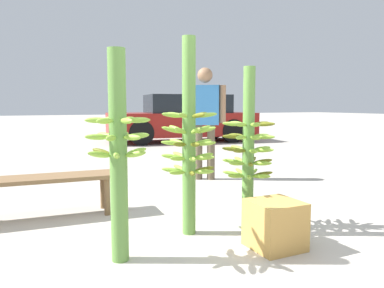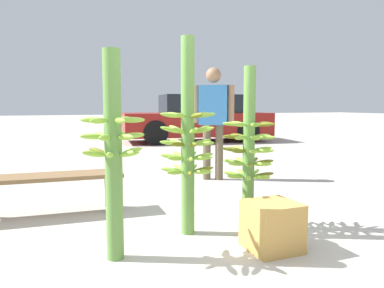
{
  "view_description": "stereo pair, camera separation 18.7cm",
  "coord_description": "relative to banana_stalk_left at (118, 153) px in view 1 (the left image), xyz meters",
  "views": [
    {
      "loc": [
        -1.27,
        -2.39,
        1.11
      ],
      "look_at": [
        0.18,
        0.62,
        0.76
      ],
      "focal_mm": 35.0,
      "sensor_mm": 36.0,
      "label": 1
    },
    {
      "loc": [
        -1.1,
        -2.46,
        1.11
      ],
      "look_at": [
        0.18,
        0.62,
        0.76
      ],
      "focal_mm": 35.0,
      "sensor_mm": 36.0,
      "label": 2
    }
  ],
  "objects": [
    {
      "name": "market_bench",
      "position": [
        -0.45,
        1.33,
        -0.42
      ],
      "size": [
        1.56,
        0.49,
        0.41
      ],
      "rotation": [
        0.0,
        0.0,
        -0.07
      ],
      "color": "brown",
      "rests_on": "ground_plane"
    },
    {
      "name": "banana_stalk_left",
      "position": [
        0.0,
        0.0,
        0.0
      ],
      "size": [
        0.45,
        0.45,
        1.5
      ],
      "color": "#5B8C3D",
      "rests_on": "ground_plane"
    },
    {
      "name": "vendor_person",
      "position": [
        1.91,
        2.35,
        0.21
      ],
      "size": [
        0.58,
        0.4,
        1.65
      ],
      "rotation": [
        0.0,
        0.0,
        -0.54
      ],
      "color": "brown",
      "rests_on": "ground_plane"
    },
    {
      "name": "banana_stalk_right",
      "position": [
        1.25,
        0.23,
        -0.05
      ],
      "size": [
        0.48,
        0.47,
        1.45
      ],
      "color": "#5B8C3D",
      "rests_on": "ground_plane"
    },
    {
      "name": "parked_car",
      "position": [
        4.02,
        7.8,
        -0.09
      ],
      "size": [
        4.58,
        2.36,
        1.41
      ],
      "rotation": [
        0.0,
        0.0,
        1.42
      ],
      "color": "maroon",
      "rests_on": "ground_plane"
    },
    {
      "name": "produce_crate",
      "position": [
        1.15,
        -0.3,
        -0.59
      ],
      "size": [
        0.37,
        0.37,
        0.37
      ],
      "color": "#C69347",
      "rests_on": "ground_plane"
    },
    {
      "name": "banana_stalk_center",
      "position": [
        0.69,
        0.3,
        0.05
      ],
      "size": [
        0.48,
        0.48,
        1.68
      ],
      "color": "#5B8C3D",
      "rests_on": "ground_plane"
    },
    {
      "name": "ground_plane",
      "position": [
        0.61,
        -0.17,
        -0.78
      ],
      "size": [
        80.0,
        80.0,
        0.0
      ],
      "primitive_type": "plane",
      "color": "#B2AA9E"
    }
  ]
}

